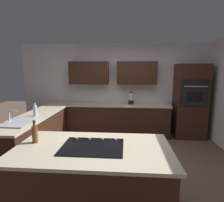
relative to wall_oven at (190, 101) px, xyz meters
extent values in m
plane|color=brown|center=(1.85, 1.72, -1.01)|extent=(14.00, 14.00, 0.00)
cube|color=silver|center=(1.85, -0.38, 0.29)|extent=(6.00, 0.10, 2.60)
cube|color=#381E14|center=(1.45, -0.16, 0.76)|extent=(1.10, 0.34, 0.63)
cube|color=#381E14|center=(2.80, -0.16, 0.76)|extent=(1.10, 0.34, 0.63)
cube|color=#381E14|center=(1.95, 0.00, -0.58)|extent=(2.80, 0.60, 0.86)
cube|color=beige|center=(1.95, 0.00, -0.13)|extent=(2.84, 0.64, 0.04)
cube|color=#381E14|center=(3.67, 1.17, -0.58)|extent=(0.60, 2.90, 0.86)
cube|color=beige|center=(3.67, 1.17, -0.13)|extent=(0.64, 2.94, 0.04)
cube|color=#381E14|center=(2.15, 2.93, -0.58)|extent=(1.86, 1.00, 0.86)
cube|color=beige|center=(2.15, 2.93, -0.13)|extent=(1.94, 1.08, 0.04)
cube|color=#381E14|center=(0.00, 0.00, 0.00)|extent=(0.80, 0.60, 2.01)
cube|color=black|center=(0.00, 0.31, 0.21)|extent=(0.66, 0.03, 0.56)
cube|color=black|center=(0.00, 0.32, 0.17)|extent=(0.40, 0.01, 0.26)
cube|color=black|center=(0.00, 0.31, 0.54)|extent=(0.66, 0.02, 0.11)
cylinder|color=silver|center=(0.00, 0.35, 0.43)|extent=(0.56, 0.02, 0.02)
cube|color=#515456|center=(3.67, 1.79, -0.10)|extent=(0.40, 0.30, 0.02)
cube|color=#515456|center=(3.67, 2.13, -0.10)|extent=(0.40, 0.30, 0.02)
cube|color=#B7BABF|center=(3.67, 1.96, -0.09)|extent=(0.46, 0.70, 0.01)
cylinder|color=#B7BABF|center=(3.87, 1.96, 0.00)|extent=(0.03, 0.03, 0.22)
cylinder|color=#B7BABF|center=(3.79, 1.96, 0.11)|extent=(0.18, 0.02, 0.02)
cube|color=black|center=(2.15, 2.93, -0.10)|extent=(0.76, 0.56, 0.01)
cylinder|color=#B2B2B7|center=(1.88, 2.70, -0.08)|extent=(0.04, 0.04, 0.02)
cylinder|color=#B2B2B7|center=(2.06, 2.70, -0.08)|extent=(0.04, 0.04, 0.02)
cylinder|color=#B2B2B7|center=(2.24, 2.70, -0.08)|extent=(0.04, 0.04, 0.02)
cylinder|color=#B2B2B7|center=(2.42, 2.70, -0.08)|extent=(0.04, 0.04, 0.02)
cylinder|color=black|center=(1.60, -0.04, -0.05)|extent=(0.15, 0.15, 0.11)
cylinder|color=silver|center=(1.60, -0.04, 0.11)|extent=(0.11, 0.11, 0.21)
cylinder|color=black|center=(1.60, -0.04, 0.23)|extent=(0.12, 0.12, 0.03)
cylinder|color=silver|center=(3.62, 1.48, 0.01)|extent=(0.08, 0.08, 0.23)
cylinder|color=silver|center=(3.62, 1.48, 0.15)|extent=(0.03, 0.03, 0.06)
cylinder|color=black|center=(3.62, 1.48, 0.19)|extent=(0.04, 0.04, 0.02)
cylinder|color=brown|center=(2.93, 2.84, 0.00)|extent=(0.08, 0.08, 0.22)
cylinder|color=brown|center=(2.93, 2.84, 0.14)|extent=(0.03, 0.03, 0.06)
cylinder|color=black|center=(2.93, 2.84, 0.18)|extent=(0.04, 0.04, 0.02)
camera|label=1|loc=(1.74, 5.05, 0.84)|focal=29.34mm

